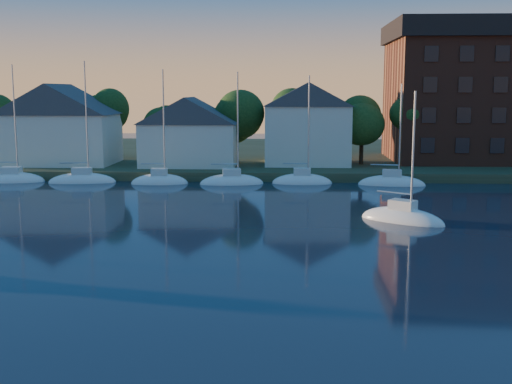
# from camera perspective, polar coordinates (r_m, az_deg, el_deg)

# --- Properties ---
(shoreline_land) EXTENTS (160.00, 50.00, 2.00)m
(shoreline_land) POSITION_cam_1_polar(r_m,az_deg,el_deg) (94.45, -0.62, 3.03)
(shoreline_land) COLOR #313A22
(shoreline_land) RESTS_ON ground
(wooden_dock) EXTENTS (120.00, 3.00, 1.00)m
(wooden_dock) POSITION_cam_1_polar(r_m,az_deg,el_deg) (71.66, -1.70, 1.12)
(wooden_dock) COLOR brown
(wooden_dock) RESTS_ON ground
(clubhouse_west) EXTENTS (13.65, 9.45, 9.64)m
(clubhouse_west) POSITION_cam_1_polar(r_m,az_deg,el_deg) (81.66, -17.04, 5.88)
(clubhouse_west) COLOR white
(clubhouse_west) RESTS_ON shoreline_land
(clubhouse_centre) EXTENTS (11.55, 8.40, 8.08)m
(clubhouse_centre) POSITION_cam_1_polar(r_m,az_deg,el_deg) (76.79, -5.91, 5.45)
(clubhouse_centre) COLOR white
(clubhouse_centre) RESTS_ON shoreline_land
(clubhouse_east) EXTENTS (10.50, 8.40, 9.80)m
(clubhouse_east) POSITION_cam_1_polar(r_m,az_deg,el_deg) (77.90, 4.59, 6.16)
(clubhouse_east) COLOR white
(clubhouse_east) RESTS_ON shoreline_land
(condo_block) EXTENTS (31.00, 17.00, 17.40)m
(condo_block) POSITION_cam_1_polar(r_m,az_deg,el_deg) (88.42, 21.78, 8.34)
(condo_block) COLOR brown
(condo_block) RESTS_ON shoreline_land
(tree_line) EXTENTS (93.40, 5.40, 8.90)m
(tree_line) POSITION_cam_1_polar(r_m,az_deg,el_deg) (81.89, 0.28, 7.15)
(tree_line) COLOR #352718
(tree_line) RESTS_ON shoreline_land
(moored_fleet) EXTENTS (63.50, 2.40, 12.05)m
(moored_fleet) POSITION_cam_1_polar(r_m,az_deg,el_deg) (70.68, -11.64, 0.91)
(moored_fleet) COLOR white
(moored_fleet) RESTS_ON ground
(drifting_sailboat_right) EXTENTS (6.86, 5.74, 10.90)m
(drifting_sailboat_right) POSITION_cam_1_polar(r_m,az_deg,el_deg) (49.89, 12.87, -2.46)
(drifting_sailboat_right) COLOR white
(drifting_sailboat_right) RESTS_ON ground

